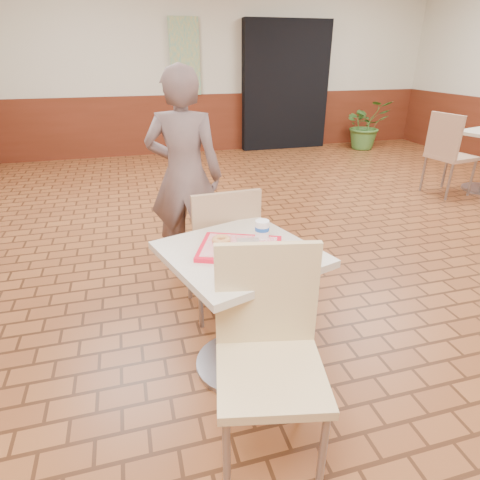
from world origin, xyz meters
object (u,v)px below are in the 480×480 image
object	(u,v)px
main_table	(240,291)
potted_plant	(366,125)
chair_main_front	(269,346)
customer	(185,176)
serving_tray	(240,248)
long_john_donut	(247,244)
chair_main_back	(222,247)
ring_donut	(221,240)
chair_second_left	(448,150)
paper_cup	(262,229)

from	to	relation	value
main_table	potted_plant	size ratio (longest dim) A/B	0.84
chair_main_front	main_table	bearing A→B (deg)	100.75
customer	serving_tray	xyz separation A→B (m)	(0.09, -1.24, -0.04)
long_john_donut	serving_tray	bearing A→B (deg)	153.11
main_table	customer	world-z (taller)	customer
chair_main_front	chair_main_back	xyz separation A→B (m)	(0.04, 1.03, -0.02)
serving_tray	potted_plant	distance (m)	6.32
long_john_donut	ring_donut	bearing A→B (deg)	143.67
serving_tray	main_table	bearing A→B (deg)	-90.00
chair_main_back	potted_plant	distance (m)	5.89
serving_tray	potted_plant	world-z (taller)	potted_plant
ring_donut	chair_second_left	xyz separation A→B (m)	(3.41, 2.26, -0.22)
chair_main_back	long_john_donut	size ratio (longest dim) A/B	6.80
main_table	chair_main_back	bearing A→B (deg)	86.88
chair_main_front	chair_main_back	size ratio (longest dim) A/B	1.04
main_table	ring_donut	world-z (taller)	ring_donut
chair_main_front	long_john_donut	world-z (taller)	chair_main_front
chair_second_left	potted_plant	xyz separation A→B (m)	(0.51, 2.68, -0.12)
serving_tray	chair_second_left	bearing A→B (deg)	34.98
chair_main_back	serving_tray	distance (m)	0.58
chair_main_back	serving_tray	world-z (taller)	chair_main_back
customer	ring_donut	size ratio (longest dim) A/B	16.41
customer	serving_tray	world-z (taller)	customer
ring_donut	potted_plant	distance (m)	6.32
serving_tray	customer	bearing A→B (deg)	94.37
ring_donut	paper_cup	distance (m)	0.22
chair_main_front	potted_plant	distance (m)	6.72
main_table	paper_cup	size ratio (longest dim) A/B	7.90
chair_main_front	paper_cup	distance (m)	0.65
serving_tray	long_john_donut	size ratio (longest dim) A/B	3.00
main_table	chair_main_front	xyz separation A→B (m)	(-0.01, -0.50, 0.03)
customer	serving_tray	distance (m)	1.25
ring_donut	chair_main_front	bearing A→B (deg)	-83.02
serving_tray	ring_donut	xyz separation A→B (m)	(-0.08, 0.07, 0.03)
main_table	serving_tray	distance (m)	0.26
serving_tray	paper_cup	xyz separation A→B (m)	(0.14, 0.07, 0.06)
main_table	chair_second_left	bearing A→B (deg)	34.98
serving_tray	chair_second_left	xyz separation A→B (m)	(3.33, 2.33, -0.20)
chair_main_back	ring_donut	size ratio (longest dim) A/B	9.45
chair_main_front	paper_cup	bearing A→B (deg)	87.10
serving_tray	long_john_donut	bearing A→B (deg)	-26.89
chair_main_back	paper_cup	world-z (taller)	chair_main_back
main_table	chair_main_front	bearing A→B (deg)	-91.43
main_table	paper_cup	world-z (taller)	paper_cup
chair_main_front	customer	size ratio (longest dim) A/B	0.60
long_john_donut	paper_cup	world-z (taller)	paper_cup
main_table	paper_cup	distance (m)	0.36
ring_donut	chair_main_back	bearing A→B (deg)	76.57
ring_donut	customer	bearing A→B (deg)	90.65
long_john_donut	chair_main_front	bearing A→B (deg)	-95.41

